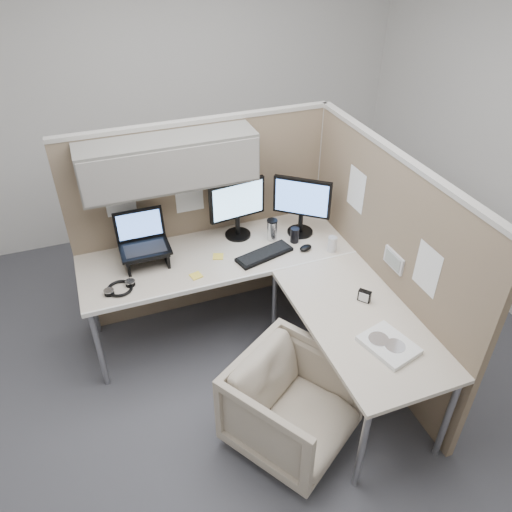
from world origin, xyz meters
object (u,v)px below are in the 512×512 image
object	(u,v)px
monitor_left	(237,205)
office_chair	(293,402)
keyboard	(264,254)
desk	(266,284)

from	to	relation	value
monitor_left	office_chair	bearing A→B (deg)	-101.35
monitor_left	keyboard	size ratio (longest dim) A/B	1.07
keyboard	monitor_left	bearing A→B (deg)	91.02
desk	keyboard	world-z (taller)	keyboard
desk	office_chair	distance (m)	0.83
desk	keyboard	size ratio (longest dim) A/B	4.61
monitor_left	keyboard	xyz separation A→B (m)	(0.09, -0.33, -0.26)
keyboard	desk	bearing A→B (deg)	-124.29
office_chair	monitor_left	size ratio (longest dim) A/B	1.50
monitor_left	keyboard	distance (m)	0.43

